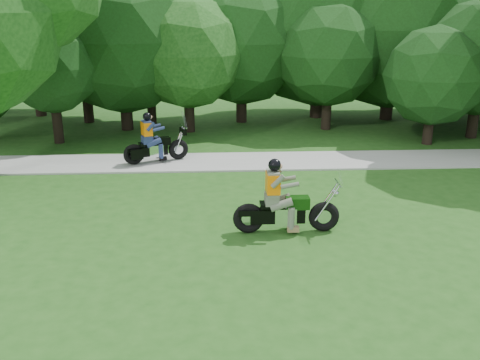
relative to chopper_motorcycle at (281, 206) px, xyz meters
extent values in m
plane|color=#1F4E16|center=(1.58, -2.02, -0.68)|extent=(100.00, 100.00, 0.00)
cube|color=#979792|center=(1.58, 5.98, -0.65)|extent=(60.00, 2.20, 0.06)
cylinder|color=black|center=(-0.24, 12.68, 0.22)|extent=(0.49, 0.49, 1.80)
sphere|color=black|center=(-0.24, 12.68, 3.00)|extent=(5.76, 5.76, 5.76)
cylinder|color=black|center=(-5.30, 11.32, 0.22)|extent=(0.51, 0.51, 1.80)
sphere|color=black|center=(-5.30, 11.32, 3.15)|extent=(6.23, 6.23, 6.23)
cylinder|color=black|center=(6.65, 12.93, 0.22)|extent=(0.57, 0.57, 1.80)
sphere|color=black|center=(6.65, 12.93, 3.54)|extent=(7.42, 7.42, 7.42)
cylinder|color=black|center=(-9.98, 14.64, 0.22)|extent=(0.51, 0.51, 1.80)
sphere|color=black|center=(-9.98, 14.64, 3.12)|extent=(6.16, 6.16, 6.16)
cylinder|color=black|center=(3.41, 13.56, 0.22)|extent=(0.57, 0.57, 1.80)
sphere|color=black|center=(3.41, 13.56, 3.51)|extent=(7.36, 7.36, 7.36)
cylinder|color=black|center=(-4.32, 12.27, 0.22)|extent=(0.40, 0.40, 1.80)
sphere|color=black|center=(-4.32, 12.27, 2.40)|extent=(3.93, 3.93, 3.93)
cylinder|color=black|center=(9.01, 9.12, 0.18)|extent=(0.43, 0.43, 1.71)
cylinder|color=black|center=(6.79, 8.17, 0.02)|extent=(0.39, 0.39, 1.39)
sphere|color=black|center=(6.79, 8.17, 1.95)|extent=(3.80, 3.80, 3.80)
cylinder|color=black|center=(-7.65, 9.11, 0.22)|extent=(0.38, 0.38, 1.80)
sphere|color=black|center=(-7.65, 9.11, 2.31)|extent=(3.64, 3.64, 3.64)
cylinder|color=black|center=(-2.57, 10.79, 0.22)|extent=(0.43, 0.43, 1.80)
sphere|color=#174513|center=(-2.57, 10.79, 2.64)|extent=(4.65, 4.65, 4.65)
cylinder|color=black|center=(-7.30, 12.98, 0.22)|extent=(0.46, 0.46, 1.80)
sphere|color=black|center=(-7.30, 12.98, 2.80)|extent=(5.16, 5.16, 5.16)
cylinder|color=black|center=(3.36, 10.97, 0.21)|extent=(0.42, 0.42, 1.77)
sphere|color=black|center=(3.36, 10.97, 2.54)|extent=(4.45, 4.45, 4.45)
cylinder|color=black|center=(9.84, 13.79, 0.22)|extent=(0.50, 0.50, 1.80)
sphere|color=black|center=(9.84, 13.79, 3.05)|extent=(5.94, 5.94, 5.94)
torus|color=black|center=(-0.78, 0.00, -0.30)|extent=(0.75, 0.22, 0.75)
torus|color=black|center=(1.03, 0.01, -0.30)|extent=(0.75, 0.22, 0.75)
cube|color=black|center=(-0.09, 0.00, -0.25)|extent=(1.31, 0.26, 0.34)
cube|color=silver|center=(0.09, 0.00, -0.25)|extent=(0.51, 0.37, 0.43)
cube|color=black|center=(0.38, 0.00, 0.07)|extent=(0.56, 0.32, 0.28)
cube|color=black|center=(-0.24, 0.00, 0.03)|extent=(0.56, 0.34, 0.11)
cylinder|color=silver|center=(1.07, 0.01, 0.07)|extent=(0.58, 0.05, 0.88)
cylinder|color=silver|center=(1.33, 0.01, 0.53)|extent=(0.04, 0.68, 0.04)
cube|color=#575E4C|center=(-0.24, 0.00, 0.18)|extent=(0.32, 0.41, 0.26)
cube|color=#575E4C|center=(-0.22, 0.00, 0.56)|extent=(0.28, 0.45, 0.60)
cube|color=orange|center=(-0.22, 0.00, 0.58)|extent=(0.31, 0.49, 0.47)
sphere|color=black|center=(-0.18, 0.00, 1.01)|extent=(0.30, 0.30, 0.30)
torus|color=black|center=(-4.26, 5.72, -0.26)|extent=(0.73, 0.44, 0.71)
torus|color=black|center=(-2.79, 6.28, -0.26)|extent=(0.73, 0.44, 0.71)
cube|color=black|center=(-3.70, 5.94, -0.21)|extent=(1.14, 0.63, 0.32)
cube|color=silver|center=(-3.55, 5.99, -0.21)|extent=(0.58, 0.49, 0.40)
cube|color=black|center=(-3.32, 6.08, 0.09)|extent=(0.60, 0.47, 0.26)
cube|color=black|center=(-3.82, 5.89, 0.05)|extent=(0.61, 0.49, 0.10)
cylinder|color=silver|center=(-2.75, 6.30, 0.09)|extent=(0.39, 0.18, 0.91)
cylinder|color=silver|center=(-2.60, 6.36, 0.53)|extent=(0.27, 0.62, 0.04)
cube|color=black|center=(-4.13, 5.53, -0.21)|extent=(0.44, 0.27, 0.34)
cube|color=black|center=(-4.29, 5.95, -0.21)|extent=(0.44, 0.27, 0.34)
cube|color=#1C204B|center=(-3.82, 5.89, 0.19)|extent=(0.42, 0.47, 0.24)
cube|color=#1C204B|center=(-3.80, 5.90, 0.56)|extent=(0.40, 0.49, 0.57)
cube|color=orange|center=(-3.80, 5.90, 0.58)|extent=(0.44, 0.54, 0.45)
sphere|color=black|center=(-3.77, 5.91, 0.98)|extent=(0.28, 0.28, 0.28)
camera|label=1|loc=(-1.61, -11.74, 4.53)|focal=40.00mm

